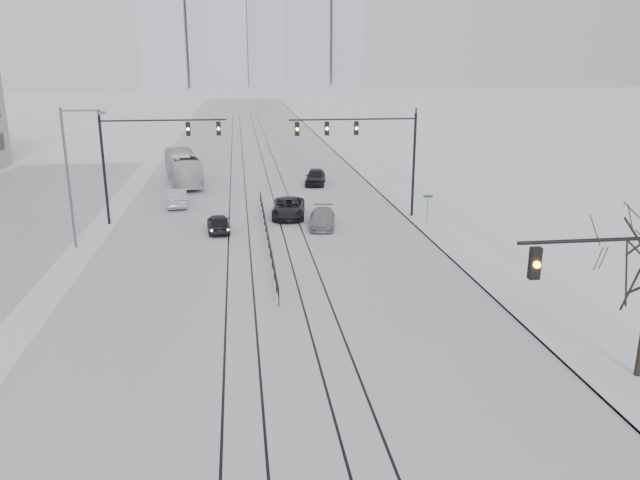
{
  "coord_description": "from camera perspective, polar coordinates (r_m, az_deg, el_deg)",
  "views": [
    {
      "loc": [
        -1.73,
        -10.8,
        11.85
      ],
      "look_at": [
        2.15,
        18.71,
        3.2
      ],
      "focal_mm": 35.0,
      "sensor_mm": 36.0,
      "label": 1
    }
  ],
  "objects": [
    {
      "name": "curb",
      "position": [
        72.91,
        2.72,
        6.88
      ],
      "size": [
        0.1,
        260.0,
        0.12
      ],
      "primitive_type": "cube",
      "color": "gray",
      "rests_on": "ground"
    },
    {
      "name": "sedan_nb_far",
      "position": [
        61.31,
        -0.41,
        5.79
      ],
      "size": [
        2.65,
        4.81,
        1.55
      ],
      "primitive_type": "imported",
      "rotation": [
        0.0,
        0.0,
        -0.19
      ],
      "color": "black",
      "rests_on": "ground"
    },
    {
      "name": "sedan_nb_front",
      "position": [
        48.52,
        -2.88,
        2.94
      ],
      "size": [
        3.04,
        5.53,
        1.47
      ],
      "primitive_type": "imported",
      "rotation": [
        0.0,
        0.0,
        -0.12
      ],
      "color": "black",
      "rests_on": "ground"
    },
    {
      "name": "tram_rails",
      "position": [
        52.19,
        -5.4,
        3.03
      ],
      "size": [
        5.3,
        180.0,
        0.01
      ],
      "color": "black",
      "rests_on": "ground"
    },
    {
      "name": "street_sign",
      "position": [
        46.04,
        9.81,
        3.11
      ],
      "size": [
        0.7,
        0.06,
        2.4
      ],
      "color": "#595B60",
      "rests_on": "ground"
    },
    {
      "name": "street_light_west",
      "position": [
        42.64,
        -21.73,
        6.1
      ],
      "size": [
        2.73,
        0.25,
        9.0
      ],
      "color": "#595B60",
      "rests_on": "ground"
    },
    {
      "name": "road",
      "position": [
        71.81,
        -6.05,
        6.62
      ],
      "size": [
        22.0,
        260.0,
        0.02
      ],
      "primitive_type": "cube",
      "color": "silver",
      "rests_on": "ground"
    },
    {
      "name": "sedan_nb_right",
      "position": [
        45.56,
        0.2,
        1.97
      ],
      "size": [
        2.53,
        4.72,
        1.3
      ],
      "primitive_type": "imported",
      "rotation": [
        0.0,
        0.0,
        -0.16
      ],
      "color": "gray",
      "rests_on": "ground"
    },
    {
      "name": "sedan_sb_inner",
      "position": [
        44.85,
        -9.27,
        1.53
      ],
      "size": [
        1.81,
        3.93,
        1.3
      ],
      "primitive_type": "imported",
      "rotation": [
        0.0,
        0.0,
        3.21
      ],
      "color": "black",
      "rests_on": "ground"
    },
    {
      "name": "traffic_mast_nw",
      "position": [
        47.7,
        -15.77,
        8.04
      ],
      "size": [
        9.1,
        0.37,
        8.0
      ],
      "color": "black",
      "rests_on": "ground"
    },
    {
      "name": "traffic_mast_ne",
      "position": [
        47.24,
        4.7,
        8.74
      ],
      "size": [
        9.6,
        0.37,
        8.0
      ],
      "color": "black",
      "rests_on": "ground"
    },
    {
      "name": "sedan_sb_outer",
      "position": [
        53.42,
        -12.93,
        3.81
      ],
      "size": [
        1.99,
        4.73,
        1.52
      ],
      "primitive_type": "imported",
      "rotation": [
        0.0,
        0.0,
        3.23
      ],
      "color": "#B7B9C0",
      "rests_on": "ground"
    },
    {
      "name": "sidewalk_east",
      "position": [
        73.37,
        4.62,
        6.92
      ],
      "size": [
        5.0,
        260.0,
        0.16
      ],
      "primitive_type": "cube",
      "color": "silver",
      "rests_on": "ground"
    },
    {
      "name": "skyline",
      "position": [
        285.13,
        -6.51,
        19.89
      ],
      "size": [
        96.0,
        48.0,
        72.0
      ],
      "color": "#ABAFBC",
      "rests_on": "ground"
    },
    {
      "name": "median_fence",
      "position": [
        42.38,
        -4.88,
        0.65
      ],
      "size": [
        0.06,
        24.0,
        1.0
      ],
      "color": "black",
      "rests_on": "ground"
    },
    {
      "name": "box_truck",
      "position": [
        63.14,
        -12.43,
        6.44
      ],
      "size": [
        4.57,
        11.48,
        3.12
      ],
      "primitive_type": "imported",
      "rotation": [
        0.0,
        0.0,
        3.32
      ],
      "color": "silver",
      "rests_on": "ground"
    }
  ]
}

